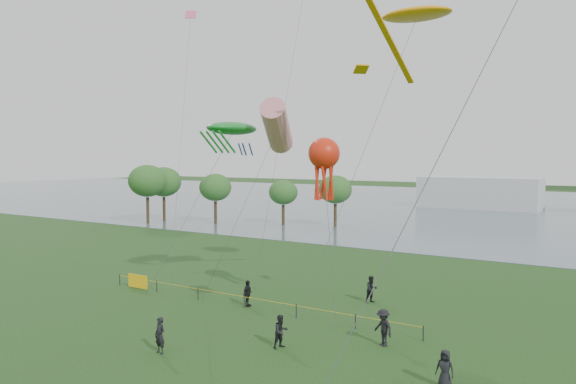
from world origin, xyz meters
The scene contains 14 objects.
lake centered at (0.00, 100.00, 0.02)m, with size 400.00×120.00×0.08m, color #4F636C.
pavilion_left centered at (-12.00, 95.00, 3.00)m, with size 22.00×8.00×6.00m, color silver.
trees centered at (-38.72, 48.36, 5.71)m, with size 30.34×16.50×8.68m.
fence centered at (-12.36, 14.36, 0.55)m, with size 24.07×0.07×1.05m.
spectator_a centered at (-0.02, 9.37, 0.85)m, with size 0.83×0.65×1.71m, color black.
spectator_b centered at (4.25, 12.53, 0.96)m, with size 1.24×0.71×1.92m, color black.
spectator_c centered at (-6.32, 14.83, 0.86)m, with size 1.01×0.42×1.73m, color black.
spectator_d centered at (8.60, 9.02, 0.82)m, with size 0.80×0.52×1.64m, color black.
spectator_f centered at (-4.63, 5.39, 0.91)m, with size 0.66×0.44×1.82m, color black.
spectator_g centered at (0.09, 20.18, 0.90)m, with size 0.88×0.68×1.80m, color black.
kite_stingray centered at (2.66, 20.81, 18.82)m, with size 6.01×10.37×19.28m.
kite_windsock centered at (-6.36, 18.33, 11.93)m, with size 5.68×6.06×13.82m.
kite_creature centered at (-9.31, 17.00, 11.80)m, with size 6.34×5.96×12.28m.
kite_octopus centered at (-1.38, 16.19, 9.92)m, with size 3.17×3.45×11.01m.
Camera 1 is at (15.74, -14.11, 9.78)m, focal length 35.00 mm.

